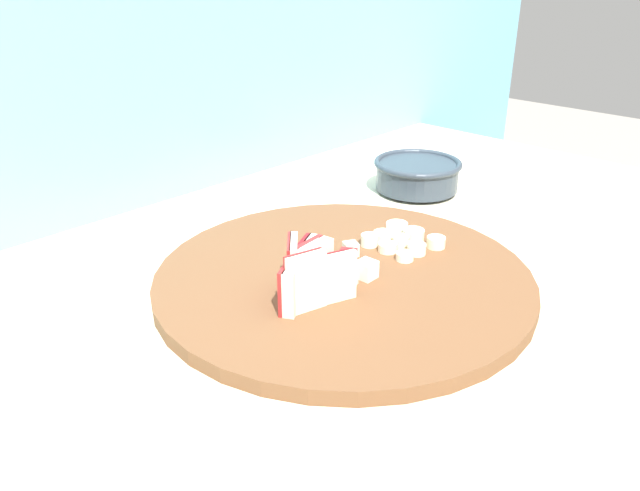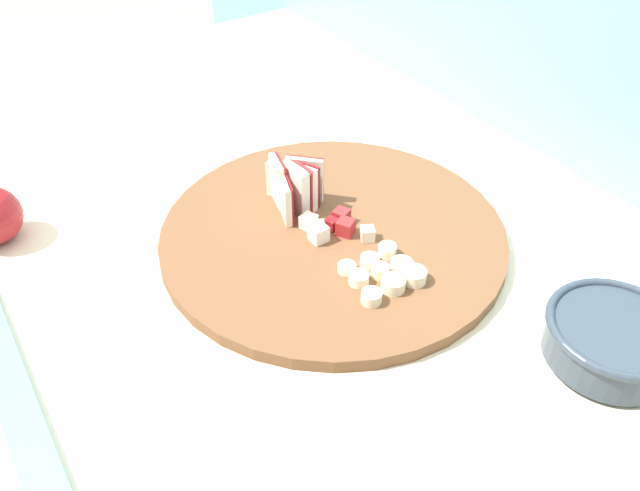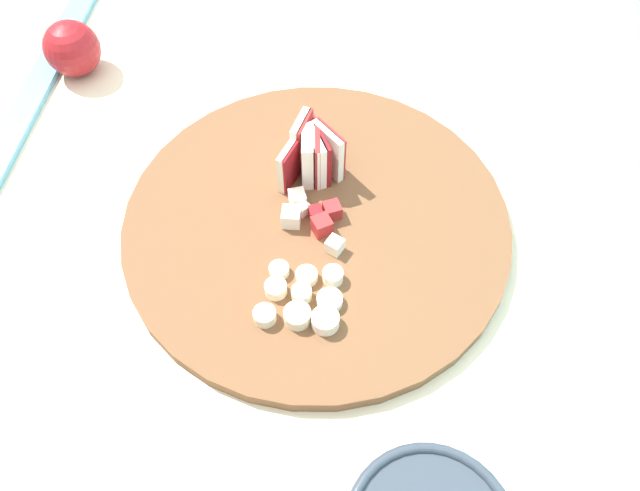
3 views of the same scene
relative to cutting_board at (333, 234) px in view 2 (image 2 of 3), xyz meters
The scene contains 7 objects.
tiled_countertop 0.44m from the cutting_board, 151.32° to the right, with size 1.54×0.85×0.87m.
tile_backsplash 0.46m from the cutting_board, 94.52° to the left, with size 2.40×0.04×1.39m, color #6BADC6.
cutting_board is the anchor object (origin of this frame).
apple_wedge_fan 0.09m from the cutting_board, 169.80° to the right, with size 0.09×0.08×0.07m.
apple_dice_pile 0.02m from the cutting_board, 36.93° to the right, with size 0.09×0.08×0.02m.
banana_slice_rows 0.12m from the cutting_board, ahead, with size 0.09×0.09×0.02m.
ceramic_bowl 0.36m from the cutting_board, 21.55° to the left, with size 0.15×0.15×0.06m.
Camera 2 is at (0.59, -0.37, 1.41)m, focal length 36.19 mm.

